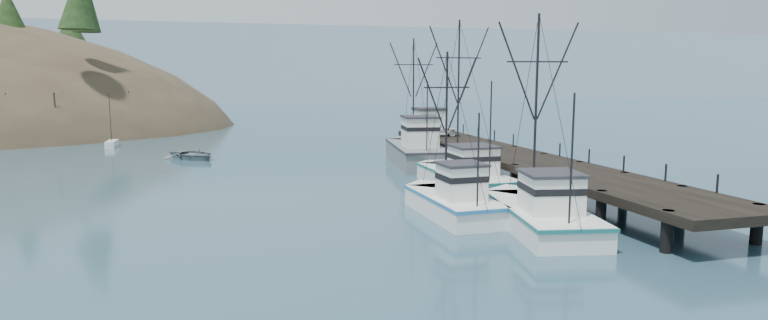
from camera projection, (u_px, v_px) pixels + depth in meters
ground at (406, 247)px, 28.62m from camera, size 400.00×400.00×0.00m
pier at (514, 158)px, 47.33m from camera, size 6.00×44.00×2.00m
distant_ridge at (279, 102)px, 193.63m from camera, size 360.00×40.00×26.00m
distant_ridge_far at (119, 101)px, 194.89m from camera, size 180.00×25.00×18.00m
moored_sailboats at (55, 140)px, 73.55m from camera, size 18.17×18.10×6.35m
trawler_near at (539, 213)px, 32.29m from camera, size 5.56×11.78×11.79m
trawler_mid at (451, 201)px, 35.20m from camera, size 3.56×9.75×9.89m
trawler_far at (463, 176)px, 44.11m from camera, size 4.11×12.37×12.55m
work_vessel at (416, 151)px, 55.83m from camera, size 5.73×14.17×12.00m
pier_shed at (429, 121)px, 64.08m from camera, size 3.00×3.20×2.80m
pickup_truck at (437, 129)px, 61.86m from camera, size 5.01×2.79×1.33m
motorboat at (193, 159)px, 59.24m from camera, size 6.82×7.21×1.22m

